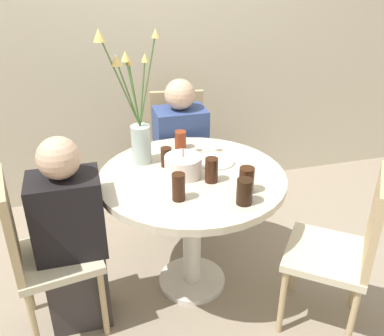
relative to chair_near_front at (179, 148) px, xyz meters
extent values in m
plane|color=gray|center=(-0.12, -0.81, -0.52)|extent=(16.00, 16.00, 0.00)
cube|color=beige|center=(-0.12, 0.40, 0.78)|extent=(8.00, 0.05, 2.60)
cylinder|color=beige|center=(-0.12, -0.81, 0.20)|extent=(1.01, 1.01, 0.04)
cylinder|color=silver|center=(-0.12, -0.81, -0.15)|extent=(0.11, 0.11, 0.68)
cylinder|color=silver|center=(-0.12, -0.81, -0.51)|extent=(0.40, 0.40, 0.03)
cube|color=beige|center=(-0.01, -0.08, -0.08)|extent=(0.46, 0.46, 0.04)
cube|color=tan|center=(0.02, 0.10, 0.17)|extent=(0.38, 0.09, 0.46)
cylinder|color=tan|center=(-0.21, -0.22, -0.31)|extent=(0.03, 0.03, 0.42)
cylinder|color=tan|center=(0.13, -0.27, -0.31)|extent=(0.03, 0.03, 0.42)
cylinder|color=tan|center=(-0.15, 0.12, -0.31)|extent=(0.03, 0.03, 0.42)
cylinder|color=tan|center=(0.18, 0.06, -0.31)|extent=(0.03, 0.03, 0.42)
cube|color=beige|center=(-0.86, -0.93, -0.08)|extent=(0.46, 0.46, 0.04)
cube|color=tan|center=(-1.04, -0.96, 0.17)|extent=(0.10, 0.38, 0.46)
cylinder|color=tan|center=(-0.66, -1.07, -0.31)|extent=(0.03, 0.03, 0.42)
cylinder|color=tan|center=(-0.72, -0.74, -0.31)|extent=(0.03, 0.03, 0.42)
cylinder|color=tan|center=(-1.00, -1.12, -0.31)|extent=(0.03, 0.03, 0.42)
cylinder|color=tan|center=(-1.05, -0.79, -0.31)|extent=(0.03, 0.03, 0.42)
cube|color=beige|center=(0.46, -1.27, -0.08)|extent=(0.56, 0.56, 0.04)
cube|color=tan|center=(0.60, -1.39, 0.17)|extent=(0.26, 0.32, 0.46)
cylinder|color=tan|center=(0.43, -1.03, -0.31)|extent=(0.03, 0.03, 0.42)
cylinder|color=tan|center=(0.22, -1.30, -0.31)|extent=(0.03, 0.03, 0.42)
cylinder|color=tan|center=(0.70, -1.24, -0.31)|extent=(0.03, 0.03, 0.42)
cylinder|color=tan|center=(0.49, -1.51, -0.31)|extent=(0.03, 0.03, 0.42)
cylinder|color=white|center=(-0.17, -0.80, 0.28)|extent=(0.20, 0.20, 0.11)
cylinder|color=#E54C4C|center=(-0.17, -0.80, 0.36)|extent=(0.01, 0.01, 0.04)
cylinder|color=#B2C6C1|center=(-0.35, -0.59, 0.33)|extent=(0.11, 0.11, 0.22)
cylinder|color=#4C7538|center=(-0.44, -0.63, 0.69)|extent=(0.19, 0.09, 0.51)
cone|color=#EFCC66|center=(-0.53, -0.67, 0.94)|extent=(0.06, 0.06, 0.06)
cylinder|color=#4C7538|center=(-0.37, -0.54, 0.61)|extent=(0.04, 0.10, 0.34)
cone|color=#EFCC66|center=(-0.38, -0.49, 0.78)|extent=(0.04, 0.04, 0.05)
cylinder|color=#4C7538|center=(-0.41, -0.62, 0.63)|extent=(0.11, 0.07, 0.38)
cone|color=#EFCC66|center=(-0.46, -0.65, 0.82)|extent=(0.05, 0.05, 0.06)
cylinder|color=#4C7538|center=(-0.38, -0.55, 0.62)|extent=(0.05, 0.08, 0.37)
cone|color=#EFCC66|center=(-0.40, -0.51, 0.80)|extent=(0.05, 0.05, 0.05)
cylinder|color=#4C7538|center=(-0.31, -0.61, 0.69)|extent=(0.10, 0.05, 0.49)
cone|color=#EFCC66|center=(-0.26, -0.63, 0.93)|extent=(0.04, 0.04, 0.04)
cylinder|color=#4C7538|center=(-0.33, -0.59, 0.62)|extent=(0.05, 0.01, 0.37)
cone|color=#EFCC66|center=(-0.31, -0.59, 0.81)|extent=(0.04, 0.04, 0.04)
cylinder|color=silver|center=(0.04, -0.70, 0.23)|extent=(0.22, 0.22, 0.01)
cylinder|color=#33190C|center=(-0.05, -0.91, 0.29)|extent=(0.07, 0.07, 0.13)
cylinder|color=#33190C|center=(-0.25, -1.04, 0.29)|extent=(0.06, 0.06, 0.14)
cylinder|color=#33190C|center=(0.09, -1.06, 0.29)|extent=(0.08, 0.08, 0.13)
cylinder|color=maroon|center=(-0.10, -0.47, 0.28)|extent=(0.07, 0.07, 0.11)
cylinder|color=black|center=(0.04, -1.15, 0.29)|extent=(0.08, 0.08, 0.13)
cylinder|color=#33190C|center=(-0.23, -0.68, 0.28)|extent=(0.06, 0.06, 0.11)
cube|color=#383333|center=(-0.02, -0.16, -0.29)|extent=(0.31, 0.24, 0.46)
cube|color=#33477F|center=(-0.02, -0.16, 0.15)|extent=(0.34, 0.24, 0.42)
sphere|color=#D1A889|center=(-0.02, -0.16, 0.46)|extent=(0.20, 0.20, 0.20)
cube|color=#383333|center=(-0.78, -0.92, -0.29)|extent=(0.31, 0.24, 0.46)
cube|color=black|center=(-0.78, -0.92, 0.15)|extent=(0.34, 0.24, 0.42)
sphere|color=#D1A889|center=(-0.78, -0.92, 0.46)|extent=(0.20, 0.20, 0.20)
camera|label=1|loc=(-0.66, -2.75, 1.31)|focal=40.00mm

